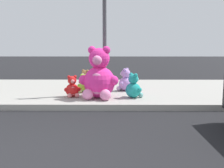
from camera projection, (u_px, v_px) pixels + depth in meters
The scene contains 8 objects.
sidewalk at pixel (74, 91), 8.44m from camera, with size 28.00×4.40×0.15m, color #9E9B93.
sign_pole at pixel (105, 33), 7.38m from camera, with size 0.56×0.11×3.20m.
plush_pink_large at pixel (99, 77), 6.97m from camera, with size 1.04×0.94×1.35m.
plush_lavender at pixel (125, 82), 8.10m from camera, with size 0.49×0.49×0.69m.
plush_red at pixel (72, 88), 7.15m from camera, with size 0.43×0.41×0.58m.
plush_teal at pixel (134, 88), 7.04m from camera, with size 0.47×0.46×0.66m.
plush_lime at pixel (84, 85), 7.81m from camera, with size 0.42×0.38×0.54m.
plush_brown at pixel (85, 81), 8.37m from camera, with size 0.43×0.44×0.62m.
Camera 1 is at (1.26, -3.10, 1.56)m, focal length 42.95 mm.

